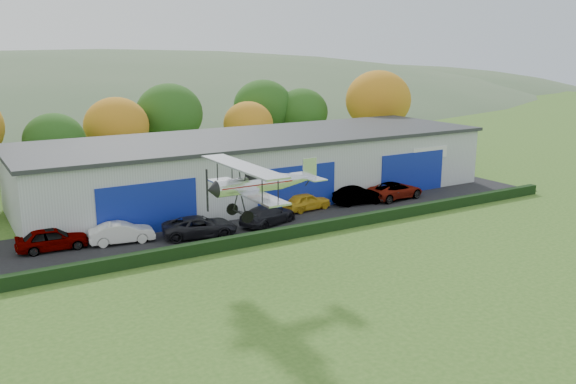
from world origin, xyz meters
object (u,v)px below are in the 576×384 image
car_0 (52,239)px  car_3 (268,215)px  hangar (261,165)px  car_4 (306,201)px  car_2 (200,227)px  car_6 (395,190)px  car_1 (122,233)px  biplane (259,182)px  car_5 (359,195)px

car_0 → car_3: bearing=-94.6°
hangar → car_4: hangar is taller
hangar → car_2: (-9.28, -8.49, -1.91)m
car_2 → car_6: bearing=-73.0°
hangar → car_1: bearing=-153.4°
car_4 → car_1: bearing=87.4°
car_0 → hangar: bearing=-67.9°
car_6 → biplane: 21.51m
car_2 → car_5: 14.70m
car_2 → car_1: bearing=87.1°
car_3 → car_2: bearing=72.8°
car_3 → car_4: size_ratio=1.18×
car_1 → car_5: 19.55m
car_2 → car_3: (5.37, 0.20, -0.00)m
car_4 → biplane: bearing=131.7°
car_2 → car_4: size_ratio=1.24×
car_6 → car_4: bearing=80.2°
car_5 → car_6: size_ratio=0.85×
car_0 → car_6: car_0 is taller
car_5 → biplane: bearing=133.8°
car_0 → biplane: (9.07, -10.85, 4.69)m
car_4 → car_2: bearing=96.6°
car_1 → car_3: car_3 is taller
car_5 → car_4: bearing=91.3°
hangar → car_3: hangar is taller
biplane → hangar: bearing=61.2°
car_1 → car_4: 14.86m
car_0 → car_5: bearing=-88.5°
biplane → car_5: bearing=34.5°
car_6 → car_3: bearing=90.5°
car_4 → car_5: bearing=-103.4°
car_0 → biplane: bearing=-137.0°
hangar → car_6: size_ratio=7.87×
car_1 → car_5: car_5 is taller
car_0 → car_4: size_ratio=1.07×
hangar → car_5: (5.35, -6.99, -1.88)m
car_2 → car_5: bearing=-71.5°
car_4 → car_5: 4.75m
car_1 → car_6: size_ratio=0.81×
car_3 → car_5: 9.34m
car_2 → car_5: car_5 is taller
hangar → car_0: 19.53m
car_3 → car_6: 13.07m
car_2 → car_6: (18.39, 1.38, 0.02)m
car_3 → biplane: bearing=129.2°
car_0 → car_1: car_0 is taller
hangar → car_0: (-18.39, -6.30, -1.86)m
car_2 → biplane: 9.87m
car_2 → car_3: bearing=-75.1°
car_2 → car_3: 5.38m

